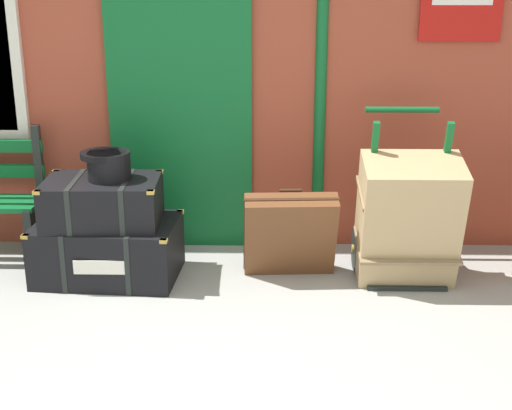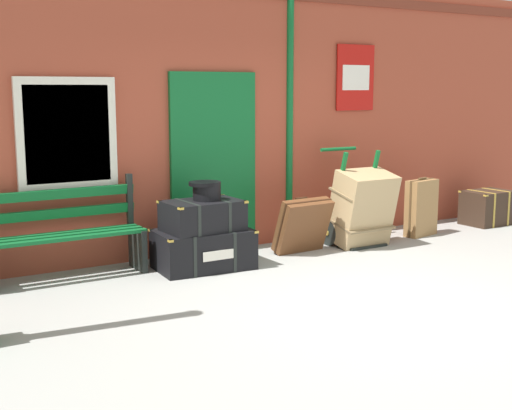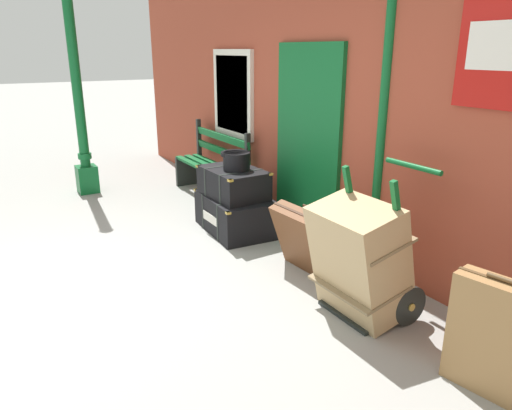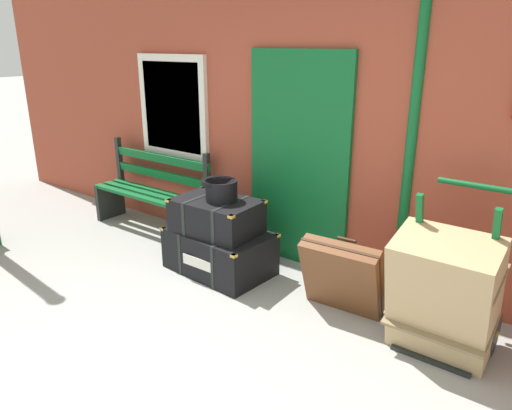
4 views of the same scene
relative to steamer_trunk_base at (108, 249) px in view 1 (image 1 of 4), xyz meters
name	(u,v)px [view 1 (image 1 of 4)]	position (x,y,z in m)	size (l,w,h in m)	color
brick_facade	(206,43)	(0.67, 0.82, 1.39)	(10.40, 0.35, 3.20)	#9E422D
steamer_trunk_base	(108,249)	(0.00, 0.00, 0.00)	(1.05, 0.72, 0.43)	black
steamer_trunk_middle	(103,202)	(-0.01, -0.02, 0.37)	(0.82, 0.57, 0.33)	black
round_hatbox	(108,164)	(0.04, 0.00, 0.64)	(0.34, 0.32, 0.20)	black
porters_trolley	(402,238)	(2.14, 0.12, 0.06)	(0.71, 0.68, 1.18)	black
large_brown_trunk	(408,220)	(2.14, -0.06, 0.27)	(0.70, 0.62, 0.96)	tan
suitcase_umber	(290,234)	(1.32, 0.02, 0.12)	(0.68, 0.41, 0.66)	brown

